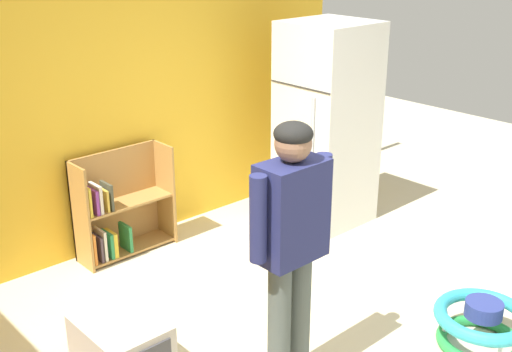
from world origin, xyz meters
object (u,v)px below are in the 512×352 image
refrigerator (327,125)px  pet_carrier (122,348)px  standing_person (291,236)px  bookshelf (117,212)px  baby_walker (482,324)px

refrigerator → pet_carrier: bearing=-164.4°
standing_person → pet_carrier: size_ratio=2.88×
refrigerator → bookshelf: size_ratio=2.09×
baby_walker → refrigerator: bearing=70.0°
bookshelf → baby_walker: bookshelf is taller
bookshelf → pet_carrier: size_ratio=1.54×
bookshelf → pet_carrier: bookshelf is taller
bookshelf → baby_walker: size_ratio=1.41×
refrigerator → baby_walker: size_ratio=2.95×
baby_walker → bookshelf: bearing=110.9°
bookshelf → standing_person: (-0.14, -2.10, 0.59)m
standing_person → baby_walker: standing_person is taller
standing_person → baby_walker: (1.15, -0.56, -0.79)m
refrigerator → baby_walker: refrigerator is taller
refrigerator → pet_carrier: size_ratio=3.22×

